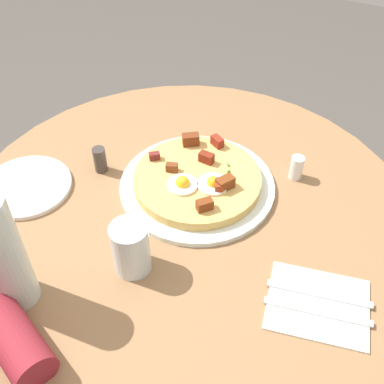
{
  "coord_description": "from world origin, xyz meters",
  "views": [
    {
      "loc": [
        -0.3,
        0.59,
        1.45
      ],
      "look_at": [
        0.0,
        -0.04,
        0.76
      ],
      "focal_mm": 44.63,
      "sensor_mm": 36.0,
      "label": 1
    }
  ],
  "objects_px": {
    "knife": "(318,312)",
    "salt_shaker": "(297,168)",
    "pizza_plate": "(197,186)",
    "bread_plate": "(26,186)",
    "fork": "(319,294)",
    "water_bottle": "(1,254)",
    "breakfast_pizza": "(198,179)",
    "water_glass": "(131,248)",
    "dining_table": "(187,263)",
    "pepper_shaker": "(100,160)"
  },
  "relations": [
    {
      "from": "knife",
      "to": "salt_shaker",
      "type": "distance_m",
      "value": 0.34
    },
    {
      "from": "pizza_plate",
      "to": "knife",
      "type": "distance_m",
      "value": 0.36
    },
    {
      "from": "bread_plate",
      "to": "fork",
      "type": "relative_size",
      "value": 1.06
    },
    {
      "from": "bread_plate",
      "to": "knife",
      "type": "xyz_separation_m",
      "value": [
        -0.64,
        0.03,
        0.0
      ]
    },
    {
      "from": "fork",
      "to": "water_bottle",
      "type": "bearing_deg",
      "value": 14.68
    },
    {
      "from": "pizza_plate",
      "to": "breakfast_pizza",
      "type": "xyz_separation_m",
      "value": [
        -0.0,
        0.0,
        0.02
      ]
    },
    {
      "from": "salt_shaker",
      "to": "bread_plate",
      "type": "bearing_deg",
      "value": 29.37
    },
    {
      "from": "pizza_plate",
      "to": "salt_shaker",
      "type": "distance_m",
      "value": 0.22
    },
    {
      "from": "bread_plate",
      "to": "water_glass",
      "type": "distance_m",
      "value": 0.32
    },
    {
      "from": "breakfast_pizza",
      "to": "water_bottle",
      "type": "relative_size",
      "value": 1.16
    },
    {
      "from": "dining_table",
      "to": "water_bottle",
      "type": "distance_m",
      "value": 0.46
    },
    {
      "from": "dining_table",
      "to": "breakfast_pizza",
      "type": "bearing_deg",
      "value": -83.01
    },
    {
      "from": "salt_shaker",
      "to": "pepper_shaker",
      "type": "relative_size",
      "value": 0.93
    },
    {
      "from": "pizza_plate",
      "to": "pepper_shaker",
      "type": "xyz_separation_m",
      "value": [
        0.22,
        0.04,
        0.02
      ]
    },
    {
      "from": "fork",
      "to": "water_glass",
      "type": "height_order",
      "value": "water_glass"
    },
    {
      "from": "breakfast_pizza",
      "to": "pepper_shaker",
      "type": "height_order",
      "value": "breakfast_pizza"
    },
    {
      "from": "dining_table",
      "to": "water_bottle",
      "type": "bearing_deg",
      "value": 60.79
    },
    {
      "from": "fork",
      "to": "pizza_plate",
      "type": "bearing_deg",
      "value": -37.44
    },
    {
      "from": "knife",
      "to": "water_bottle",
      "type": "relative_size",
      "value": 0.78
    },
    {
      "from": "pizza_plate",
      "to": "water_bottle",
      "type": "relative_size",
      "value": 1.41
    },
    {
      "from": "fork",
      "to": "knife",
      "type": "relative_size",
      "value": 1.0
    },
    {
      "from": "breakfast_pizza",
      "to": "bread_plate",
      "type": "bearing_deg",
      "value": 26.01
    },
    {
      "from": "dining_table",
      "to": "pepper_shaker",
      "type": "height_order",
      "value": "pepper_shaker"
    },
    {
      "from": "knife",
      "to": "water_glass",
      "type": "xyz_separation_m",
      "value": [
        0.33,
        0.05,
        0.05
      ]
    },
    {
      "from": "salt_shaker",
      "to": "pepper_shaker",
      "type": "bearing_deg",
      "value": 22.77
    },
    {
      "from": "bread_plate",
      "to": "water_glass",
      "type": "relative_size",
      "value": 1.82
    },
    {
      "from": "bread_plate",
      "to": "water_glass",
      "type": "height_order",
      "value": "water_glass"
    },
    {
      "from": "fork",
      "to": "pepper_shaker",
      "type": "xyz_separation_m",
      "value": [
        0.52,
        -0.11,
        0.02
      ]
    },
    {
      "from": "dining_table",
      "to": "water_glass",
      "type": "relative_size",
      "value": 9.01
    },
    {
      "from": "pizza_plate",
      "to": "fork",
      "type": "relative_size",
      "value": 1.83
    },
    {
      "from": "pizza_plate",
      "to": "salt_shaker",
      "type": "relative_size",
      "value": 6.03
    },
    {
      "from": "pepper_shaker",
      "to": "knife",
      "type": "bearing_deg",
      "value": 164.47
    },
    {
      "from": "breakfast_pizza",
      "to": "water_bottle",
      "type": "height_order",
      "value": "water_bottle"
    },
    {
      "from": "dining_table",
      "to": "pizza_plate",
      "type": "distance_m",
      "value": 0.19
    },
    {
      "from": "breakfast_pizza",
      "to": "salt_shaker",
      "type": "relative_size",
      "value": 4.93
    },
    {
      "from": "pizza_plate",
      "to": "knife",
      "type": "xyz_separation_m",
      "value": [
        -0.31,
        0.19,
        0.0
      ]
    },
    {
      "from": "pizza_plate",
      "to": "pepper_shaker",
      "type": "height_order",
      "value": "pepper_shaker"
    },
    {
      "from": "bread_plate",
      "to": "knife",
      "type": "distance_m",
      "value": 0.64
    },
    {
      "from": "dining_table",
      "to": "pepper_shaker",
      "type": "bearing_deg",
      "value": -7.34
    },
    {
      "from": "bread_plate",
      "to": "fork",
      "type": "xyz_separation_m",
      "value": [
        -0.63,
        -0.01,
        0.0
      ]
    },
    {
      "from": "water_glass",
      "to": "breakfast_pizza",
      "type": "bearing_deg",
      "value": -94.2
    },
    {
      "from": "breakfast_pizza",
      "to": "pepper_shaker",
      "type": "xyz_separation_m",
      "value": [
        0.22,
        0.04,
        0.0
      ]
    },
    {
      "from": "breakfast_pizza",
      "to": "water_glass",
      "type": "distance_m",
      "value": 0.24
    },
    {
      "from": "bread_plate",
      "to": "knife",
      "type": "bearing_deg",
      "value": 177.5
    },
    {
      "from": "bread_plate",
      "to": "water_bottle",
      "type": "xyz_separation_m",
      "value": [
        -0.16,
        0.22,
        0.11
      ]
    },
    {
      "from": "pizza_plate",
      "to": "water_glass",
      "type": "distance_m",
      "value": 0.24
    },
    {
      "from": "pizza_plate",
      "to": "salt_shaker",
      "type": "bearing_deg",
      "value": -145.09
    },
    {
      "from": "breakfast_pizza",
      "to": "fork",
      "type": "distance_m",
      "value": 0.34
    },
    {
      "from": "water_glass",
      "to": "salt_shaker",
      "type": "relative_size",
      "value": 1.91
    },
    {
      "from": "water_bottle",
      "to": "salt_shaker",
      "type": "bearing_deg",
      "value": -124.15
    }
  ]
}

